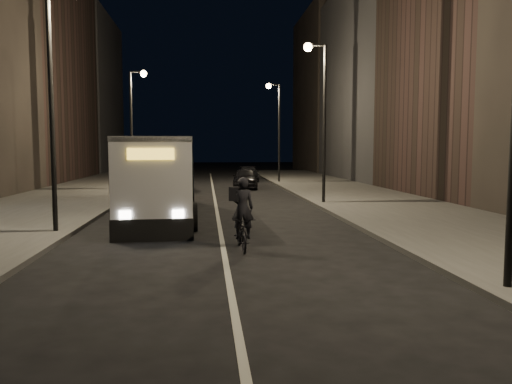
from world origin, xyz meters
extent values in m
plane|color=black|center=(0.00, 0.00, 0.00)|extent=(180.00, 180.00, 0.00)
cube|color=#3C3C39|center=(8.50, 14.00, 0.08)|extent=(7.00, 70.00, 0.16)
cube|color=#3C3C39|center=(-8.50, 14.00, 0.08)|extent=(7.00, 70.00, 0.16)
cube|color=black|center=(16.00, 27.50, 10.50)|extent=(8.00, 61.00, 21.00)
cube|color=black|center=(-16.00, 28.50, 11.00)|extent=(8.00, 61.00, 22.00)
cylinder|color=black|center=(5.60, 12.00, 4.16)|extent=(0.16, 0.16, 8.00)
cube|color=black|center=(5.15, 12.00, 8.16)|extent=(0.90, 0.08, 0.08)
sphere|color=#FFD18C|center=(4.70, 12.00, 8.06)|extent=(0.44, 0.44, 0.44)
cylinder|color=black|center=(5.60, 28.00, 4.16)|extent=(0.16, 0.16, 8.00)
cube|color=black|center=(5.15, 28.00, 8.16)|extent=(0.90, 0.08, 0.08)
sphere|color=#FFD18C|center=(4.70, 28.00, 8.06)|extent=(0.44, 0.44, 0.44)
cylinder|color=black|center=(-5.60, 4.00, 4.16)|extent=(0.16, 0.16, 8.00)
cylinder|color=black|center=(-5.60, 22.00, 4.16)|extent=(0.16, 0.16, 8.00)
cube|color=black|center=(-5.15, 22.00, 8.16)|extent=(0.90, 0.08, 0.08)
sphere|color=#FFD18C|center=(-4.70, 22.00, 8.06)|extent=(0.44, 0.44, 0.44)
cube|color=white|center=(-2.45, 8.68, 1.65)|extent=(3.05, 12.45, 3.30)
cube|color=black|center=(-2.45, 8.68, 2.11)|extent=(3.12, 12.04, 1.18)
cube|color=white|center=(-2.45, 8.68, 3.24)|extent=(3.07, 12.45, 0.19)
cube|color=gold|center=(-2.21, 2.50, 2.78)|extent=(1.45, 0.18, 0.36)
cylinder|color=black|center=(-3.57, 4.30, 0.51)|extent=(0.40, 1.04, 1.03)
cylinder|color=black|center=(-0.99, 4.40, 0.51)|extent=(0.40, 1.04, 1.03)
cylinder|color=black|center=(-3.89, 12.54, 0.51)|extent=(0.40, 1.04, 1.03)
cylinder|color=black|center=(-1.31, 12.64, 0.51)|extent=(0.40, 1.04, 1.03)
imported|color=black|center=(0.54, 0.96, 0.49)|extent=(0.75, 1.89, 0.98)
imported|color=black|center=(0.54, 0.76, 1.25)|extent=(0.67, 0.46, 1.78)
imported|color=black|center=(2.37, 23.12, 0.75)|extent=(2.12, 4.55, 1.51)
imported|color=#3F3F42|center=(-2.26, 21.46, 0.66)|extent=(1.62, 4.10, 1.33)
imported|color=black|center=(3.27, 31.04, 0.66)|extent=(2.04, 4.60, 1.31)
camera|label=1|loc=(-0.49, -13.37, 2.97)|focal=35.00mm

